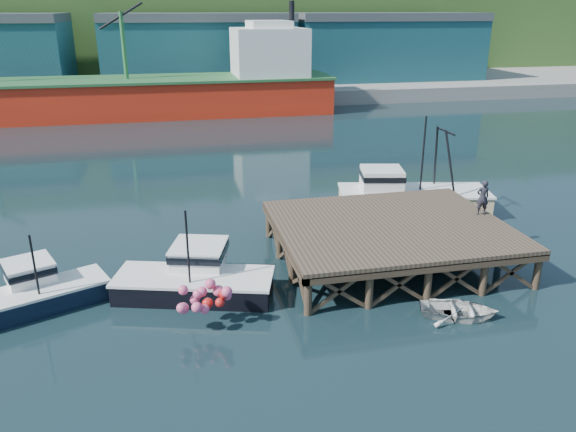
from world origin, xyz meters
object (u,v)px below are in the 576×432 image
object	(u,v)px
boat_navy	(36,291)
dinghy	(459,310)
dockworker	(483,198)
boat_black	(196,277)
trawler	(410,195)

from	to	relation	value
boat_navy	dinghy	bearing A→B (deg)	-38.33
boat_navy	dockworker	world-z (taller)	dockworker
dinghy	dockworker	world-z (taller)	dockworker
dinghy	dockworker	size ratio (longest dim) A/B	1.73
dockworker	boat_black	bearing A→B (deg)	13.61
trawler	dockworker	bearing A→B (deg)	-66.20
dinghy	dockworker	xyz separation A→B (m)	(4.66, 6.58, 2.75)
trawler	boat_navy	bearing A→B (deg)	-148.13
boat_black	boat_navy	bearing A→B (deg)	-165.81
dinghy	trawler	bearing A→B (deg)	6.25
boat_navy	trawler	bearing A→B (deg)	-3.14
trawler	dinghy	bearing A→B (deg)	-92.54
boat_navy	boat_black	world-z (taller)	boat_black
dinghy	boat_black	bearing A→B (deg)	87.70
boat_black	trawler	bearing A→B (deg)	45.54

